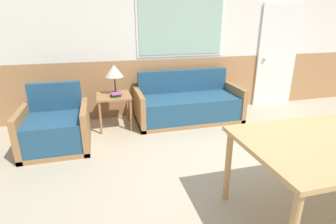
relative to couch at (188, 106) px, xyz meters
name	(u,v)px	position (x,y,z in m)	size (l,w,h in m)	color
ground_plane	(273,186)	(0.26, -2.10, -0.26)	(16.00, 16.00, 0.00)	#B2A58C
wall_back	(194,39)	(0.25, 0.53, 1.10)	(7.20, 0.09, 2.70)	#AD7A4C
couch	(188,106)	(0.00, 0.00, 0.00)	(1.82, 0.80, 0.84)	#9E7042
armchair	(56,130)	(-2.12, -0.53, 0.00)	(0.88, 0.82, 0.86)	#9E7042
side_table	(114,100)	(-1.28, 0.01, 0.20)	(0.53, 0.53, 0.56)	#9E7042
table_lamp	(114,71)	(-1.24, 0.11, 0.65)	(0.30, 0.30, 0.47)	#262628
book_stack	(116,94)	(-1.24, -0.09, 0.32)	(0.19, 0.17, 0.06)	#2D7F3D
entry_door	(277,56)	(2.03, 0.47, 0.73)	(0.87, 0.09, 1.99)	white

